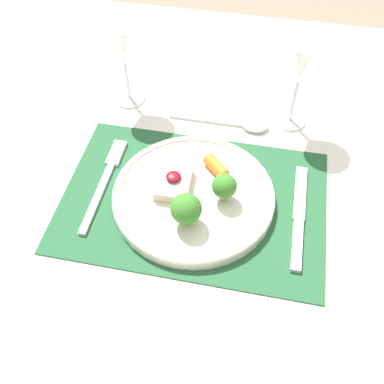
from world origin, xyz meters
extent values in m
plane|color=gray|center=(0.00, 0.00, 0.00)|extent=(8.00, 8.00, 0.00)
cube|color=white|center=(0.00, 0.00, 0.72)|extent=(1.47, 1.25, 0.03)
cylinder|color=white|center=(-0.66, 0.55, 0.35)|extent=(0.06, 0.06, 0.71)
cube|color=#235633|center=(0.00, 0.00, 0.74)|extent=(0.45, 0.31, 0.00)
cylinder|color=silver|center=(0.00, 0.00, 0.75)|extent=(0.28, 0.28, 0.02)
torus|color=silver|center=(0.00, 0.00, 0.75)|extent=(0.28, 0.28, 0.01)
cube|color=beige|center=(-0.04, 0.01, 0.76)|extent=(0.06, 0.08, 0.02)
ellipsoid|color=maroon|center=(-0.04, 0.01, 0.78)|extent=(0.03, 0.03, 0.01)
cylinder|color=#84B256|center=(0.05, 0.00, 0.76)|extent=(0.01, 0.01, 0.02)
sphere|color=#387A28|center=(0.05, 0.00, 0.79)|extent=(0.04, 0.04, 0.04)
cylinder|color=#84B256|center=(0.00, -0.06, 0.76)|extent=(0.01, 0.01, 0.02)
sphere|color=#387A28|center=(0.00, -0.06, 0.79)|extent=(0.05, 0.05, 0.05)
cylinder|color=orange|center=(0.03, 0.06, 0.77)|extent=(0.05, 0.05, 0.02)
cube|color=silver|center=(-0.16, -0.03, 0.74)|extent=(0.01, 0.16, 0.01)
cube|color=silver|center=(-0.16, 0.08, 0.74)|extent=(0.02, 0.06, 0.01)
cube|color=silver|center=(0.18, -0.06, 0.74)|extent=(0.02, 0.10, 0.01)
cube|color=silver|center=(0.18, 0.05, 0.74)|extent=(0.02, 0.12, 0.00)
cube|color=silver|center=(-0.01, 0.20, 0.74)|extent=(0.15, 0.01, 0.01)
ellipsoid|color=silver|center=(0.08, 0.20, 0.74)|extent=(0.05, 0.04, 0.02)
cylinder|color=white|center=(0.15, 0.24, 0.74)|extent=(0.06, 0.06, 0.01)
cylinder|color=white|center=(0.15, 0.24, 0.79)|extent=(0.01, 0.01, 0.09)
cone|color=white|center=(0.15, 0.24, 0.88)|extent=(0.09, 0.09, 0.09)
cylinder|color=white|center=(-0.18, 0.24, 0.74)|extent=(0.06, 0.06, 0.01)
cylinder|color=white|center=(-0.18, 0.24, 0.78)|extent=(0.01, 0.01, 0.08)
cone|color=white|center=(-0.18, 0.24, 0.87)|extent=(0.09, 0.09, 0.09)
camera|label=1|loc=(0.09, -0.47, 1.34)|focal=42.00mm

